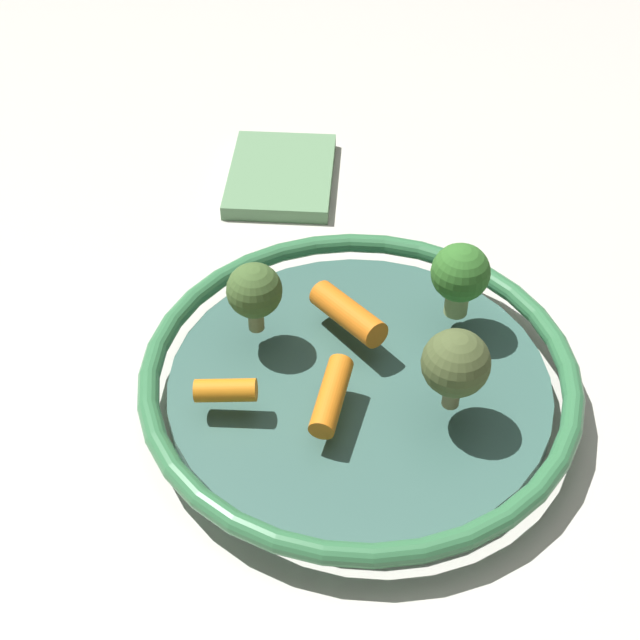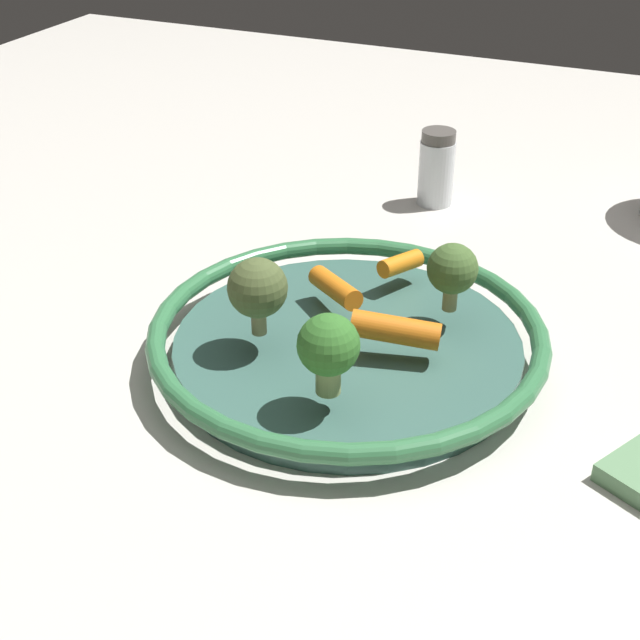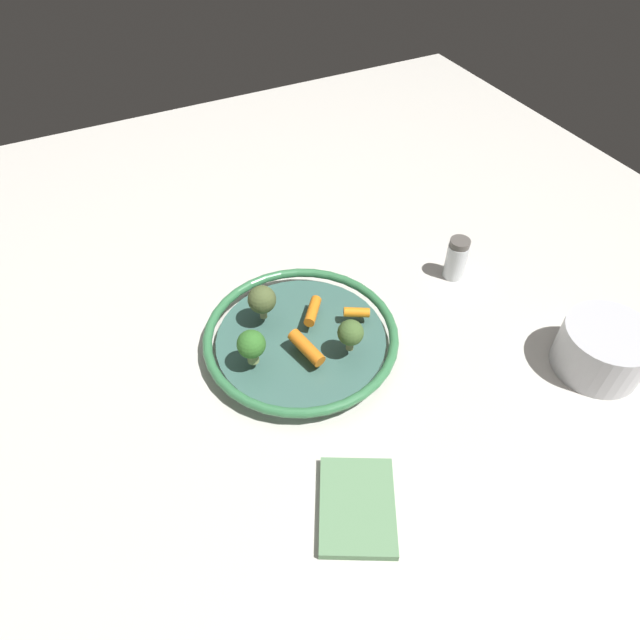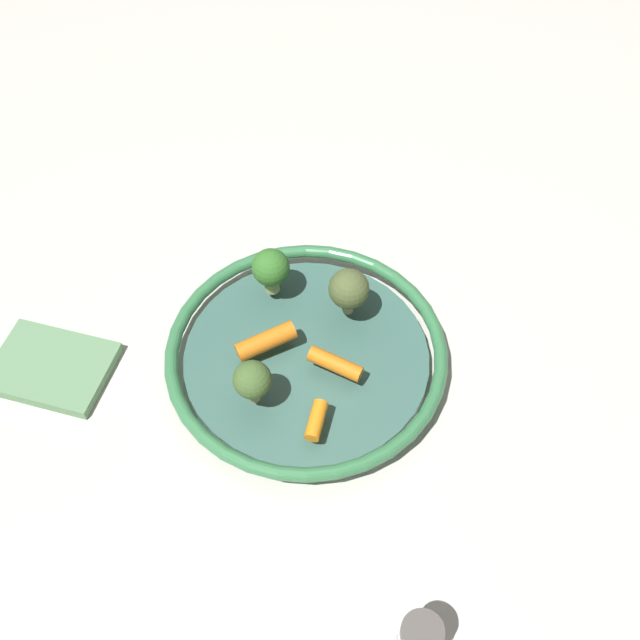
{
  "view_description": "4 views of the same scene",
  "coord_description": "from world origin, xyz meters",
  "px_view_note": "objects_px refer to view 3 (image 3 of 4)",
  "views": [
    {
      "loc": [
        0.42,
        -0.22,
        0.52
      ],
      "look_at": [
        -0.03,
        -0.02,
        0.06
      ],
      "focal_mm": 52.04,
      "sensor_mm": 36.0,
      "label": 1
    },
    {
      "loc": [
        -0.23,
        0.58,
        0.42
      ],
      "look_at": [
        0.01,
        0.03,
        0.05
      ],
      "focal_mm": 50.84,
      "sensor_mm": 36.0,
      "label": 2
    },
    {
      "loc": [
        -0.55,
        0.24,
        0.7
      ],
      "look_at": [
        -0.02,
        -0.03,
        0.07
      ],
      "focal_mm": 30.4,
      "sensor_mm": 36.0,
      "label": 3
    },
    {
      "loc": [
        -0.09,
        -0.49,
        0.76
      ],
      "look_at": [
        0.02,
        0.01,
        0.07
      ],
      "focal_mm": 43.29,
      "sensor_mm": 36.0,
      "label": 4
    }
  ],
  "objects_px": {
    "baby_carrot_center": "(357,312)",
    "saucepan": "(604,349)",
    "baby_carrot_left": "(306,348)",
    "broccoli_floret_small": "(251,345)",
    "dish_towel": "(357,506)",
    "broccoli_floret_large": "(262,300)",
    "broccoli_floret_edge": "(351,333)",
    "serving_bowl": "(301,338)",
    "baby_carrot_back": "(313,311)",
    "salt_shaker": "(456,259)"
  },
  "relations": [
    {
      "from": "baby_carrot_center",
      "to": "broccoli_floret_large",
      "type": "xyz_separation_m",
      "value": [
        0.07,
        0.14,
        0.03
      ]
    },
    {
      "from": "broccoli_floret_large",
      "to": "broccoli_floret_edge",
      "type": "xyz_separation_m",
      "value": [
        -0.13,
        -0.1,
        -0.0
      ]
    },
    {
      "from": "baby_carrot_left",
      "to": "broccoli_floret_large",
      "type": "height_order",
      "value": "broccoli_floret_large"
    },
    {
      "from": "baby_carrot_left",
      "to": "dish_towel",
      "type": "xyz_separation_m",
      "value": [
        -0.25,
        0.04,
        -0.04
      ]
    },
    {
      "from": "salt_shaker",
      "to": "dish_towel",
      "type": "bearing_deg",
      "value": 129.57
    },
    {
      "from": "baby_carrot_left",
      "to": "dish_towel",
      "type": "relative_size",
      "value": 0.51
    },
    {
      "from": "baby_carrot_center",
      "to": "broccoli_floret_large",
      "type": "height_order",
      "value": "broccoli_floret_large"
    },
    {
      "from": "baby_carrot_back",
      "to": "baby_carrot_center",
      "type": "bearing_deg",
      "value": -118.38
    },
    {
      "from": "serving_bowl",
      "to": "salt_shaker",
      "type": "height_order",
      "value": "salt_shaker"
    },
    {
      "from": "broccoli_floret_edge",
      "to": "dish_towel",
      "type": "distance_m",
      "value": 0.26
    },
    {
      "from": "saucepan",
      "to": "broccoli_floret_large",
      "type": "bearing_deg",
      "value": 55.56
    },
    {
      "from": "baby_carrot_center",
      "to": "salt_shaker",
      "type": "distance_m",
      "value": 0.24
    },
    {
      "from": "broccoli_floret_small",
      "to": "salt_shaker",
      "type": "bearing_deg",
      "value": -82.7
    },
    {
      "from": "broccoli_floret_large",
      "to": "broccoli_floret_edge",
      "type": "distance_m",
      "value": 0.16
    },
    {
      "from": "baby_carrot_center",
      "to": "salt_shaker",
      "type": "xyz_separation_m",
      "value": [
        0.04,
        -0.24,
        -0.0
      ]
    },
    {
      "from": "baby_carrot_center",
      "to": "saucepan",
      "type": "distance_m",
      "value": 0.4
    },
    {
      "from": "serving_bowl",
      "to": "broccoli_floret_large",
      "type": "relative_size",
      "value": 5.06
    },
    {
      "from": "baby_carrot_center",
      "to": "salt_shaker",
      "type": "height_order",
      "value": "salt_shaker"
    },
    {
      "from": "baby_carrot_center",
      "to": "broccoli_floret_large",
      "type": "bearing_deg",
      "value": 64.32
    },
    {
      "from": "broccoli_floret_small",
      "to": "saucepan",
      "type": "bearing_deg",
      "value": -114.49
    },
    {
      "from": "broccoli_floret_edge",
      "to": "baby_carrot_back",
      "type": "bearing_deg",
      "value": 11.95
    },
    {
      "from": "salt_shaker",
      "to": "saucepan",
      "type": "relative_size",
      "value": 0.4
    },
    {
      "from": "baby_carrot_back",
      "to": "broccoli_floret_edge",
      "type": "xyz_separation_m",
      "value": [
        -0.09,
        -0.02,
        0.03
      ]
    },
    {
      "from": "dish_towel",
      "to": "baby_carrot_left",
      "type": "bearing_deg",
      "value": -10.18
    },
    {
      "from": "baby_carrot_left",
      "to": "broccoli_floret_small",
      "type": "relative_size",
      "value": 1.11
    },
    {
      "from": "serving_bowl",
      "to": "baby_carrot_back",
      "type": "relative_size",
      "value": 5.24
    },
    {
      "from": "baby_carrot_center",
      "to": "broccoli_floret_small",
      "type": "distance_m",
      "value": 0.2
    },
    {
      "from": "salt_shaker",
      "to": "broccoli_floret_small",
      "type": "bearing_deg",
      "value": 97.3
    },
    {
      "from": "dish_towel",
      "to": "baby_carrot_back",
      "type": "bearing_deg",
      "value": -15.78
    },
    {
      "from": "broccoli_floret_edge",
      "to": "saucepan",
      "type": "xyz_separation_m",
      "value": [
        -0.19,
        -0.36,
        -0.03
      ]
    },
    {
      "from": "serving_bowl",
      "to": "broccoli_floret_edge",
      "type": "xyz_separation_m",
      "value": [
        -0.07,
        -0.05,
        0.05
      ]
    },
    {
      "from": "baby_carrot_center",
      "to": "broccoli_floret_small",
      "type": "height_order",
      "value": "broccoli_floret_small"
    },
    {
      "from": "baby_carrot_left",
      "to": "broccoli_floret_large",
      "type": "bearing_deg",
      "value": 16.8
    },
    {
      "from": "salt_shaker",
      "to": "baby_carrot_left",
      "type": "bearing_deg",
      "value": 102.39
    },
    {
      "from": "baby_carrot_center",
      "to": "dish_towel",
      "type": "height_order",
      "value": "baby_carrot_center"
    },
    {
      "from": "broccoli_floret_small",
      "to": "broccoli_floret_edge",
      "type": "height_order",
      "value": "broccoli_floret_small"
    },
    {
      "from": "saucepan",
      "to": "dish_towel",
      "type": "relative_size",
      "value": 1.56
    },
    {
      "from": "baby_carrot_center",
      "to": "saucepan",
      "type": "xyz_separation_m",
      "value": [
        -0.24,
        -0.31,
        -0.0
      ]
    },
    {
      "from": "broccoli_floret_large",
      "to": "broccoli_floret_edge",
      "type": "height_order",
      "value": "broccoli_floret_large"
    },
    {
      "from": "baby_carrot_back",
      "to": "broccoli_floret_edge",
      "type": "relative_size",
      "value": 1.06
    },
    {
      "from": "broccoli_floret_large",
      "to": "dish_towel",
      "type": "distance_m",
      "value": 0.36
    },
    {
      "from": "baby_carrot_left",
      "to": "saucepan",
      "type": "distance_m",
      "value": 0.47
    },
    {
      "from": "serving_bowl",
      "to": "broccoli_floret_edge",
      "type": "bearing_deg",
      "value": -141.36
    },
    {
      "from": "baby_carrot_back",
      "to": "broccoli_floret_small",
      "type": "bearing_deg",
      "value": 110.92
    },
    {
      "from": "salt_shaker",
      "to": "baby_carrot_center",
      "type": "bearing_deg",
      "value": 99.93
    },
    {
      "from": "baby_carrot_back",
      "to": "baby_carrot_center",
      "type": "distance_m",
      "value": 0.07
    },
    {
      "from": "broccoli_floret_small",
      "to": "broccoli_floret_edge",
      "type": "distance_m",
      "value": 0.15
    },
    {
      "from": "baby_carrot_back",
      "to": "broccoli_floret_large",
      "type": "relative_size",
      "value": 0.96
    },
    {
      "from": "baby_carrot_center",
      "to": "baby_carrot_back",
      "type": "bearing_deg",
      "value": 61.62
    },
    {
      "from": "baby_carrot_back",
      "to": "saucepan",
      "type": "relative_size",
      "value": 0.3
    }
  ]
}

